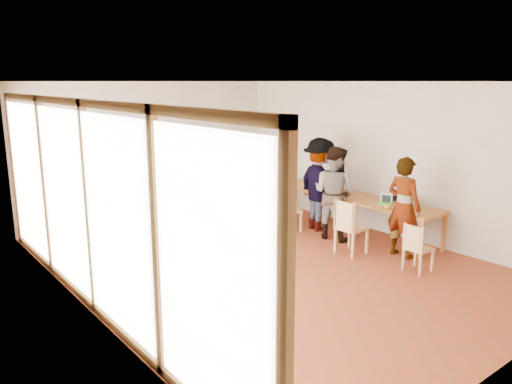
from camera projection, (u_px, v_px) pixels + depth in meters
ground at (266, 263)px, 8.43m from camera, size 8.00×8.00×0.00m
wall_back at (153, 150)px, 11.16m from camera, size 6.00×0.10×3.00m
wall_right at (382, 158)px, 9.93m from camera, size 0.10×8.00×3.00m
window_wall at (87, 203)px, 6.31m from camera, size 0.10×8.00×3.00m
ceiling at (267, 80)px, 7.77m from camera, size 6.00×8.00×0.04m
communal_table at (349, 197)px, 10.10m from camera, size 0.80×4.00×0.75m
side_table at (100, 203)px, 9.76m from camera, size 0.90×0.90×0.75m
chair_near at (416, 243)px, 7.92m from camera, size 0.38×0.38×0.42m
chair_mid at (348, 222)px, 8.71m from camera, size 0.47×0.47×0.52m
chair_far at (285, 205)px, 10.12m from camera, size 0.54×0.54×0.48m
chair_empty at (281, 201)px, 10.50m from camera, size 0.41×0.41×0.47m
chair_spare at (127, 211)px, 9.38m from camera, size 0.62×0.62×0.54m
person_near at (404, 207)px, 8.59m from camera, size 0.42×0.64×1.76m
person_mid at (334, 193)px, 9.60m from camera, size 0.83×0.99×1.80m
person_far at (320, 185)px, 10.13m from camera, size 0.96×1.35×1.90m
laptop_near at (408, 203)px, 9.18m from camera, size 0.26×0.28×0.20m
laptop_mid at (386, 201)px, 9.33m from camera, size 0.28×0.29×0.20m
laptop_far at (328, 187)px, 10.60m from camera, size 0.24×0.27×0.20m
yellow_mug at (387, 207)px, 8.99m from camera, size 0.14×0.14×0.09m
green_bottle at (315, 184)px, 10.46m from camera, size 0.07×0.07×0.28m
clear_glass at (320, 190)px, 10.31m from camera, size 0.07×0.07×0.09m
condiment_cup at (328, 187)px, 10.69m from camera, size 0.08×0.08×0.06m
pink_phone at (357, 201)px, 9.52m from camera, size 0.05×0.10×0.01m
black_pouch at (389, 198)px, 9.67m from camera, size 0.16×0.26×0.09m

